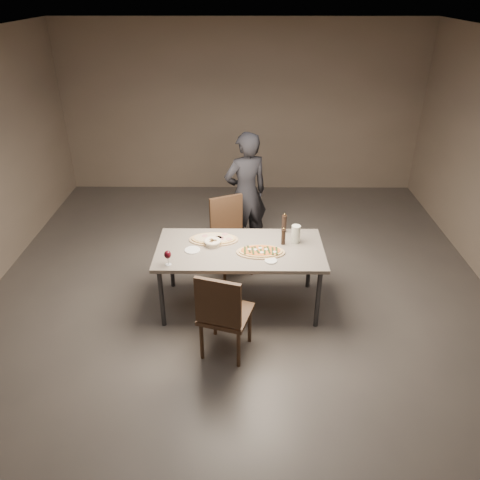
{
  "coord_description": "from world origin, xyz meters",
  "views": [
    {
      "loc": [
        0.04,
        -4.35,
        3.27
      ],
      "look_at": [
        0.0,
        0.0,
        0.85
      ],
      "focal_mm": 35.0,
      "sensor_mm": 36.0,
      "label": 1
    }
  ],
  "objects_px": {
    "dining_table": "(240,253)",
    "zucchini_pizza": "(261,251)",
    "pepper_mill_left": "(283,236)",
    "diner": "(246,194)",
    "ham_pizza": "(214,239)",
    "chair_near": "(223,312)",
    "chair_far": "(230,231)",
    "carafe": "(296,234)",
    "bread_basket": "(213,242)"
  },
  "relations": [
    {
      "from": "zucchini_pizza",
      "to": "ham_pizza",
      "type": "distance_m",
      "value": 0.58
    },
    {
      "from": "zucchini_pizza",
      "to": "diner",
      "type": "height_order",
      "value": "diner"
    },
    {
      "from": "dining_table",
      "to": "carafe",
      "type": "relative_size",
      "value": 8.83
    },
    {
      "from": "dining_table",
      "to": "pepper_mill_left",
      "type": "relative_size",
      "value": 9.03
    },
    {
      "from": "pepper_mill_left",
      "to": "zucchini_pizza",
      "type": "bearing_deg",
      "value": -142.45
    },
    {
      "from": "dining_table",
      "to": "ham_pizza",
      "type": "distance_m",
      "value": 0.35
    },
    {
      "from": "carafe",
      "to": "diner",
      "type": "distance_m",
      "value": 1.29
    },
    {
      "from": "carafe",
      "to": "pepper_mill_left",
      "type": "bearing_deg",
      "value": -163.96
    },
    {
      "from": "dining_table",
      "to": "pepper_mill_left",
      "type": "bearing_deg",
      "value": 11.28
    },
    {
      "from": "ham_pizza",
      "to": "pepper_mill_left",
      "type": "bearing_deg",
      "value": 4.05
    },
    {
      "from": "zucchini_pizza",
      "to": "pepper_mill_left",
      "type": "height_order",
      "value": "pepper_mill_left"
    },
    {
      "from": "pepper_mill_left",
      "to": "chair_near",
      "type": "xyz_separation_m",
      "value": [
        -0.63,
        -0.93,
        -0.3
      ]
    },
    {
      "from": "bread_basket",
      "to": "chair_far",
      "type": "bearing_deg",
      "value": 77.81
    },
    {
      "from": "bread_basket",
      "to": "chair_near",
      "type": "height_order",
      "value": "chair_near"
    },
    {
      "from": "ham_pizza",
      "to": "bread_basket",
      "type": "xyz_separation_m",
      "value": [
        -0.01,
        -0.12,
        0.02
      ]
    },
    {
      "from": "pepper_mill_left",
      "to": "chair_near",
      "type": "bearing_deg",
      "value": -123.93
    },
    {
      "from": "bread_basket",
      "to": "zucchini_pizza",
      "type": "bearing_deg",
      "value": -16.86
    },
    {
      "from": "diner",
      "to": "dining_table",
      "type": "bearing_deg",
      "value": 62.52
    },
    {
      "from": "chair_near",
      "to": "diner",
      "type": "distance_m",
      "value": 2.17
    },
    {
      "from": "pepper_mill_left",
      "to": "bread_basket",
      "type": "bearing_deg",
      "value": -177.36
    },
    {
      "from": "ham_pizza",
      "to": "carafe",
      "type": "distance_m",
      "value": 0.9
    },
    {
      "from": "pepper_mill_left",
      "to": "chair_near",
      "type": "distance_m",
      "value": 1.16
    },
    {
      "from": "ham_pizza",
      "to": "pepper_mill_left",
      "type": "xyz_separation_m",
      "value": [
        0.76,
        -0.08,
        0.08
      ]
    },
    {
      "from": "zucchini_pizza",
      "to": "chair_near",
      "type": "distance_m",
      "value": 0.86
    },
    {
      "from": "chair_far",
      "to": "ham_pizza",
      "type": "bearing_deg",
      "value": 52.28
    },
    {
      "from": "chair_near",
      "to": "ham_pizza",
      "type": "bearing_deg",
      "value": 114.48
    },
    {
      "from": "pepper_mill_left",
      "to": "dining_table",
      "type": "bearing_deg",
      "value": -168.72
    },
    {
      "from": "pepper_mill_left",
      "to": "diner",
      "type": "relative_size",
      "value": 0.12
    },
    {
      "from": "pepper_mill_left",
      "to": "diner",
      "type": "height_order",
      "value": "diner"
    },
    {
      "from": "ham_pizza",
      "to": "dining_table",
      "type": "bearing_deg",
      "value": -20.69
    },
    {
      "from": "dining_table",
      "to": "pepper_mill_left",
      "type": "height_order",
      "value": "pepper_mill_left"
    },
    {
      "from": "ham_pizza",
      "to": "chair_far",
      "type": "xyz_separation_m",
      "value": [
        0.16,
        0.64,
        -0.23
      ]
    },
    {
      "from": "dining_table",
      "to": "zucchini_pizza",
      "type": "xyz_separation_m",
      "value": [
        0.22,
        -0.1,
        0.07
      ]
    },
    {
      "from": "dining_table",
      "to": "zucchini_pizza",
      "type": "bearing_deg",
      "value": -24.19
    },
    {
      "from": "dining_table",
      "to": "carafe",
      "type": "xyz_separation_m",
      "value": [
        0.61,
        0.13,
        0.16
      ]
    },
    {
      "from": "zucchini_pizza",
      "to": "bread_basket",
      "type": "distance_m",
      "value": 0.54
    },
    {
      "from": "bread_basket",
      "to": "chair_far",
      "type": "height_order",
      "value": "chair_far"
    },
    {
      "from": "ham_pizza",
      "to": "chair_far",
      "type": "height_order",
      "value": "chair_far"
    },
    {
      "from": "zucchini_pizza",
      "to": "carafe",
      "type": "height_order",
      "value": "carafe"
    },
    {
      "from": "bread_basket",
      "to": "diner",
      "type": "bearing_deg",
      "value": 73.69
    },
    {
      "from": "zucchini_pizza",
      "to": "chair_near",
      "type": "xyz_separation_m",
      "value": [
        -0.38,
        -0.74,
        -0.22
      ]
    },
    {
      "from": "ham_pizza",
      "to": "zucchini_pizza",
      "type": "bearing_deg",
      "value": -17.97
    },
    {
      "from": "dining_table",
      "to": "chair_near",
      "type": "xyz_separation_m",
      "value": [
        -0.16,
        -0.84,
        -0.15
      ]
    },
    {
      "from": "carafe",
      "to": "diner",
      "type": "bearing_deg",
      "value": 114.87
    },
    {
      "from": "bread_basket",
      "to": "carafe",
      "type": "xyz_separation_m",
      "value": [
        0.9,
        0.07,
        0.06
      ]
    },
    {
      "from": "dining_table",
      "to": "diner",
      "type": "height_order",
      "value": "diner"
    },
    {
      "from": "zucchini_pizza",
      "to": "bread_basket",
      "type": "xyz_separation_m",
      "value": [
        -0.52,
        0.16,
        0.02
      ]
    },
    {
      "from": "bread_basket",
      "to": "carafe",
      "type": "height_order",
      "value": "carafe"
    },
    {
      "from": "carafe",
      "to": "chair_far",
      "type": "xyz_separation_m",
      "value": [
        -0.74,
        0.68,
        -0.32
      ]
    },
    {
      "from": "dining_table",
      "to": "zucchini_pizza",
      "type": "height_order",
      "value": "zucchini_pizza"
    }
  ]
}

